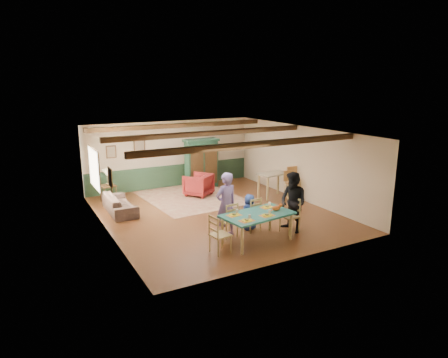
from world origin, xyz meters
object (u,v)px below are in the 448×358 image
armoire (201,163)px  dining_chair_end_left (220,234)px  bar_stool_left (290,186)px  bar_stool_right (294,184)px  counter_table (273,185)px  cat (276,207)px  end_table (108,194)px  dining_chair_far_right (251,214)px  dining_chair_end_right (290,215)px  table_lamp (107,177)px  armchair (198,185)px  dining_chair_far_left (228,219)px  sofa (120,204)px  person_man (226,205)px  person_child (249,212)px  person_woman (293,202)px  dining_table (257,228)px

armoire → dining_chair_end_left: bearing=-111.9°
bar_stool_left → bar_stool_right: bearing=14.0°
counter_table → dining_chair_end_left: bearing=-139.4°
cat → end_table: cat is taller
dining_chair_far_right → dining_chair_end_right: (0.89, -0.66, 0.00)m
table_lamp → dining_chair_far_right: bearing=-58.0°
armchair → counter_table: counter_table is taller
dining_chair_far_right → table_lamp: 5.71m
dining_chair_far_left → bar_stool_left: size_ratio=0.92×
dining_chair_far_right → dining_chair_end_left: 1.81m
sofa → counter_table: 5.59m
dining_chair_far_right → bar_stool_left: bar_stool_left is taller
armchair → dining_chair_far_left: bearing=40.9°
person_man → armoire: (1.67, 5.13, 0.08)m
dining_chair_end_left → person_man: person_man is taller
cat → armchair: 4.93m
bar_stool_right → dining_chair_end_right: bearing=-123.1°
dining_chair_far_right → dining_chair_far_left: bearing=-0.0°
person_child → table_lamp: bearing=-65.0°
armchair → bar_stool_left: (2.64, -2.21, 0.12)m
dining_chair_end_left → cat: dining_chair_end_left is taller
dining_chair_far_right → person_child: 0.09m
armoire → bar_stool_right: (2.21, -3.24, -0.39)m
dining_chair_far_left → person_woman: (1.83, -0.53, 0.37)m
end_table → table_lamp: size_ratio=1.09×
cat → armoire: 5.98m
cat → table_lamp: table_lamp is taller
cat → bar_stool_right: (2.75, 2.72, -0.28)m
dining_chair_end_left → dining_chair_end_right: bearing=-90.0°
bar_stool_left → armoire: bearing=129.6°
person_woman → bar_stool_left: bearing=136.3°
person_child → dining_chair_far_right: bearing=90.0°
counter_table → dining_chair_far_left: bearing=-142.1°
sofa → person_child: bearing=-138.6°
person_child → dining_chair_far_left: bearing=5.7°
cat → sofa: bearing=119.3°
dining_chair_far_left → bar_stool_right: 4.35m
sofa → bar_stool_left: bearing=-105.3°
dining_chair_end_left → person_man: size_ratio=0.55×
person_man → counter_table: size_ratio=1.64×
person_child → person_man: bearing=-0.0°
armchair → dining_table: bearing=48.8°
dining_chair_far_right → bar_stool_right: (3.02, 1.87, 0.11)m
cat → sofa: (-3.22, 4.33, -0.60)m
person_woman → person_child: size_ratio=1.64×
dining_chair_far_right → dining_chair_end_left: same height
armoire → dining_chair_far_left: bearing=-108.4°
table_lamp → bar_stool_left: bearing=-26.9°
dining_chair_far_right → dining_chair_end_right: bearing=136.2°
person_man → counter_table: (3.40, 2.55, -0.45)m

